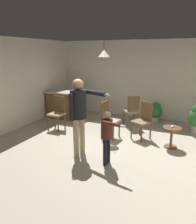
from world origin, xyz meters
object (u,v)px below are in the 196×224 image
dining_chair_near_wall (143,119)px  dining_chair_centre_back (108,118)px  person_adult (79,109)px  potted_plant_corner (155,111)px  dining_chair_by_counter (132,109)px  dining_chair_spare (57,111)px  person_child (107,132)px  side_table_by_couch (172,135)px  spare_remote_on_table (172,127)px  kitchen_counter (65,105)px

dining_chair_near_wall → dining_chair_centre_back: bearing=47.0°
person_adult → dining_chair_centre_back: person_adult is taller
dining_chair_near_wall → potted_plant_corner: dining_chair_near_wall is taller
dining_chair_by_counter → dining_chair_spare: 2.31m
person_child → dining_chair_spare: bearing=-111.7°
dining_chair_by_counter → dining_chair_spare: size_ratio=1.00×
side_table_by_couch → potted_plant_corner: 2.05m
dining_chair_spare → potted_plant_corner: (2.61, 1.87, -0.16)m
person_adult → dining_chair_by_counter: bearing=-173.4°
person_adult → dining_chair_centre_back: (0.18, 1.30, -0.53)m
person_adult → dining_chair_centre_back: bearing=-169.6°
person_child → dining_chair_centre_back: 1.56m
dining_chair_centre_back → dining_chair_spare: size_ratio=1.00×
spare_remote_on_table → dining_chair_near_wall: bearing=157.5°
person_adult → kitchen_counter: bearing=-123.7°
kitchen_counter → dining_chair_centre_back: dining_chair_centre_back is taller
dining_chair_near_wall → potted_plant_corner: bearing=-63.8°
person_adult → spare_remote_on_table: bearing=143.0°
side_table_by_couch → potted_plant_corner: potted_plant_corner is taller
kitchen_counter → side_table_by_couch: bearing=-16.8°
person_adult → person_child: person_adult is taller
spare_remote_on_table → dining_chair_spare: bearing=179.4°
dining_chair_by_counter → dining_chair_centre_back: 1.23m
potted_plant_corner → spare_remote_on_table: potted_plant_corner is taller
person_child → dining_chair_near_wall: (0.34, 1.75, -0.17)m
side_table_by_couch → dining_chair_by_counter: bearing=138.1°
kitchen_counter → side_table_by_couch: kitchen_counter is taller
kitchen_counter → person_adult: person_adult is taller
side_table_by_couch → potted_plant_corner: bearing=110.9°
dining_chair_by_counter → dining_chair_near_wall: bearing=-94.9°
person_child → side_table_by_couch: bearing=153.7°
dining_chair_spare → potted_plant_corner: bearing=-143.7°
dining_chair_by_counter → potted_plant_corner: bearing=11.8°
kitchen_counter → spare_remote_on_table: kitchen_counter is taller
person_child → potted_plant_corner: person_child is taller
person_adult → dining_chair_spare: 2.06m
side_table_by_couch → dining_chair_by_counter: dining_chair_by_counter is taller
dining_chair_by_counter → spare_remote_on_table: (1.34, -1.20, -0.01)m
kitchen_counter → spare_remote_on_table: bearing=-16.7°
dining_chair_near_wall → dining_chair_spare: size_ratio=1.00×
person_child → person_adult: bearing=-89.3°
dining_chair_by_counter → person_child: bearing=-122.8°
dining_chair_by_counter → spare_remote_on_table: dining_chair_by_counter is taller
person_child → dining_chair_near_wall: bearing=-179.2°
dining_chair_near_wall → dining_chair_centre_back: 0.94m
side_table_by_couch → person_child: 1.86m
person_child → dining_chair_by_counter: 2.64m
person_child → dining_chair_centre_back: bearing=-147.3°
kitchen_counter → side_table_by_couch: (3.75, -1.13, -0.15)m
dining_chair_near_wall → person_child: bearing=107.0°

